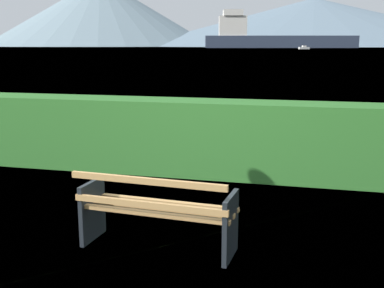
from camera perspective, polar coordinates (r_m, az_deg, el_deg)
ground_plane at (r=5.36m, az=-3.92°, el=-12.12°), size 1400.00×1400.00×0.00m
water_surface at (r=311.03m, az=13.97°, el=11.01°), size 620.00×620.00×0.00m
park_bench at (r=5.15m, az=-4.23°, el=-8.05°), size 1.71×0.69×0.87m
hedge_row at (r=8.06m, az=2.78°, el=0.70°), size 12.93×0.83×1.25m
cargo_ship_large at (r=319.16m, az=9.11°, el=12.41°), size 97.26×36.76×23.74m
fishing_boat_near at (r=231.13m, az=13.18°, el=11.07°), size 5.21×3.76×1.72m
distant_hills at (r=572.26m, az=14.55°, el=14.23°), size 812.37×441.31×77.06m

